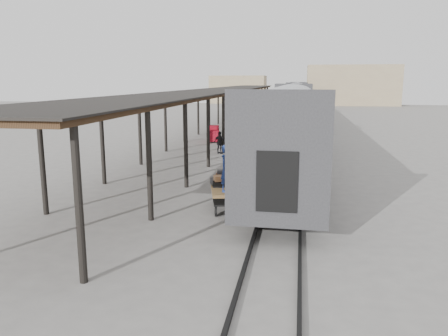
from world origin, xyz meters
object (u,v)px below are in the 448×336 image
baggage_cart (228,192)px  porter (227,169)px  luggage_tug (214,134)px  pedestrian (220,143)px

baggage_cart → porter: (0.08, -0.65, 1.08)m
luggage_tug → porter: (4.29, -19.22, 1.13)m
luggage_tug → porter: porter is taller
porter → baggage_cart: bearing=32.9°
pedestrian → baggage_cart: bearing=123.9°
porter → pedestrian: size_ratio=1.13×
porter → luggage_tug: bearing=38.6°
luggage_tug → porter: size_ratio=0.93×
baggage_cart → luggage_tug: size_ratio=1.61×
baggage_cart → pedestrian: (-2.65, 12.80, 0.12)m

